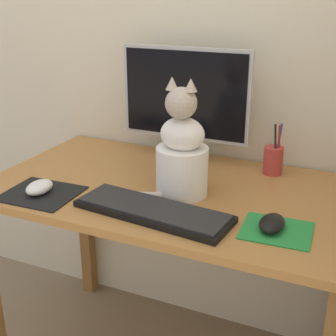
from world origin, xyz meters
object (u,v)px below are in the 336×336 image
computer_mouse_left (39,187)px  cat (182,153)px  monitor (185,101)px  pen_cup (273,160)px  keyboard (153,211)px  computer_mouse_right (272,223)px

computer_mouse_left → cat: size_ratio=0.28×
monitor → pen_cup: 0.37m
cat → pen_cup: bearing=53.3°
keyboard → cat: bearing=89.3°
monitor → cat: 0.31m
monitor → pen_cup: monitor is taller
computer_mouse_right → computer_mouse_left: bearing=-174.8°
computer_mouse_left → cat: 0.45m
computer_mouse_left → computer_mouse_right: computer_mouse_left is taller
keyboard → cat: (0.02, 0.16, 0.12)m
pen_cup → keyboard: bearing=-118.4°
computer_mouse_left → pen_cup: 0.77m
monitor → cat: (0.10, -0.28, -0.09)m
keyboard → cat: 0.20m
keyboard → computer_mouse_right: bearing=13.9°
computer_mouse_left → keyboard: bearing=2.9°
monitor → computer_mouse_left: monitor is taller
keyboard → computer_mouse_right: (0.33, 0.05, 0.01)m
monitor → keyboard: bearing=-79.2°
computer_mouse_left → pen_cup: size_ratio=0.56×
computer_mouse_right → pen_cup: pen_cup is taller
computer_mouse_left → monitor: bearing=57.6°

